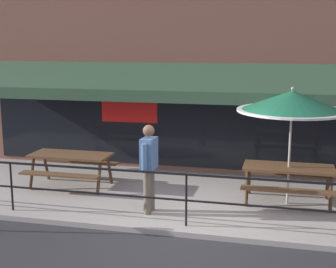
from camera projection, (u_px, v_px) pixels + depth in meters
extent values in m
plane|color=#2D2D30|center=(183.00, 238.00, 8.07)|extent=(120.00, 120.00, 0.00)
cube|color=#ADA89E|center=(202.00, 199.00, 9.97)|extent=(15.00, 4.00, 0.10)
cube|color=brown|center=(219.00, 17.00, 11.39)|extent=(15.00, 0.50, 7.88)
cube|color=black|center=(216.00, 124.00, 11.63)|extent=(12.00, 0.02, 2.30)
cube|color=red|center=(129.00, 109.00, 12.07)|extent=(1.50, 0.02, 0.70)
cube|color=#335138|center=(213.00, 79.00, 10.90)|extent=(13.80, 0.92, 0.70)
cube|color=#335138|center=(210.00, 98.00, 10.48)|extent=(13.80, 0.08, 0.28)
cylinder|color=black|center=(12.00, 187.00, 9.05)|extent=(0.04, 0.04, 0.95)
cylinder|color=black|center=(186.00, 200.00, 8.25)|extent=(0.04, 0.04, 0.95)
cube|color=black|center=(186.00, 174.00, 8.16)|extent=(13.80, 0.04, 0.04)
cube|color=black|center=(186.00, 200.00, 8.25)|extent=(13.80, 0.03, 0.03)
cube|color=brown|center=(71.00, 155.00, 10.50)|extent=(1.80, 0.80, 0.05)
cube|color=brown|center=(59.00, 175.00, 10.00)|extent=(1.80, 0.26, 0.04)
cube|color=brown|center=(82.00, 162.00, 11.11)|extent=(1.80, 0.26, 0.04)
cylinder|color=#48311E|center=(99.00, 177.00, 10.08)|extent=(0.07, 0.30, 0.73)
cylinder|color=#48311E|center=(110.00, 170.00, 10.69)|extent=(0.07, 0.30, 0.73)
cylinder|color=#48311E|center=(32.00, 172.00, 10.45)|extent=(0.07, 0.30, 0.73)
cylinder|color=#48311E|center=(46.00, 165.00, 11.06)|extent=(0.07, 0.30, 0.73)
cube|color=brown|center=(289.00, 168.00, 9.42)|extent=(1.80, 0.80, 0.05)
cube|color=brown|center=(288.00, 191.00, 8.93)|extent=(1.80, 0.26, 0.04)
cube|color=brown|center=(288.00, 174.00, 10.03)|extent=(1.80, 0.26, 0.04)
cylinder|color=#48311E|center=(331.00, 193.00, 9.00)|extent=(0.07, 0.30, 0.73)
cylinder|color=#48311E|center=(328.00, 184.00, 9.61)|extent=(0.07, 0.30, 0.73)
cylinder|color=#48311E|center=(247.00, 187.00, 9.37)|extent=(0.07, 0.30, 0.73)
cylinder|color=#48311E|center=(249.00, 178.00, 9.98)|extent=(0.07, 0.30, 0.73)
cylinder|color=#B7B2A8|center=(290.00, 148.00, 9.31)|extent=(0.04, 0.04, 2.30)
cone|color=#1E6B47|center=(292.00, 101.00, 9.13)|extent=(2.10, 2.11, 0.43)
cylinder|color=white|center=(292.00, 111.00, 9.16)|extent=(2.14, 2.14, 0.07)
sphere|color=#B7B2A8|center=(293.00, 89.00, 9.08)|extent=(0.07, 0.07, 0.07)
cylinder|color=#665B4C|center=(147.00, 192.00, 8.85)|extent=(0.15, 0.15, 0.86)
cylinder|color=#665B4C|center=(151.00, 189.00, 9.04)|extent=(0.15, 0.15, 0.86)
cube|color=#4C709E|center=(149.00, 154.00, 8.81)|extent=(0.26, 0.41, 0.60)
cylinder|color=#4C709E|center=(144.00, 158.00, 8.57)|extent=(0.10, 0.10, 0.54)
cylinder|color=#4C709E|center=(153.00, 152.00, 9.06)|extent=(0.10, 0.10, 0.54)
sphere|color=brown|center=(149.00, 131.00, 8.73)|extent=(0.22, 0.22, 0.22)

